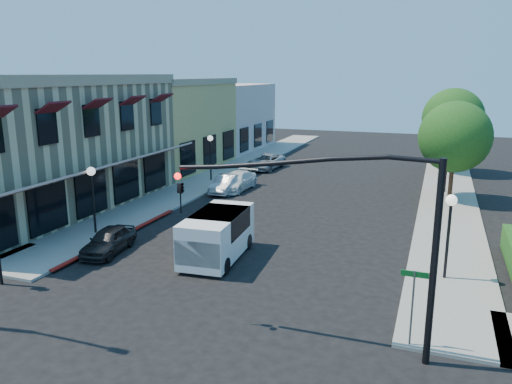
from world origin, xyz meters
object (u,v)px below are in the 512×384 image
(street_name_sign, at_px, (413,296))
(parked_car_a, at_px, (109,240))
(parked_car_b, at_px, (226,184))
(parked_car_c, at_px, (237,181))
(white_van, at_px, (217,233))
(signal_mast_arm, at_px, (358,220))
(street_tree_a, at_px, (455,137))
(lamppost_right_far, at_px, (448,155))
(parked_car_d, at_px, (266,162))
(lamppost_left_near, at_px, (92,183))
(lamppost_left_far, at_px, (210,146))
(street_tree_b, at_px, (453,118))
(lamppost_right_near, at_px, (450,215))

(street_name_sign, height_order, parked_car_a, street_name_sign)
(parked_car_b, distance_m, parked_car_c, 1.08)
(white_van, bearing_deg, signal_mast_arm, -38.38)
(street_tree_a, relative_size, lamppost_right_far, 1.82)
(lamppost_right_far, xyz_separation_m, white_van, (-9.64, -16.97, -1.52))
(signal_mast_arm, height_order, street_name_sign, signal_mast_arm)
(signal_mast_arm, bearing_deg, street_tree_a, 81.83)
(street_tree_a, height_order, lamppost_right_far, street_tree_a)
(parked_car_a, height_order, parked_car_c, parked_car_c)
(lamppost_right_far, xyz_separation_m, parked_car_d, (-14.70, 4.33, -2.09))
(street_tree_a, distance_m, lamppost_left_near, 22.30)
(lamppost_left_near, distance_m, parked_car_c, 12.54)
(signal_mast_arm, height_order, lamppost_right_far, signal_mast_arm)
(lamppost_left_far, relative_size, parked_car_c, 0.82)
(parked_car_d, bearing_deg, street_tree_b, 18.95)
(street_name_sign, bearing_deg, parked_car_a, 164.50)
(street_tree_a, height_order, lamppost_left_near, street_tree_a)
(parked_car_b, bearing_deg, street_tree_a, 8.71)
(street_tree_b, relative_size, lamppost_right_far, 1.97)
(white_van, height_order, parked_car_c, white_van)
(parked_car_a, height_order, parked_car_d, parked_car_d)
(parked_car_b, bearing_deg, parked_car_a, -94.01)
(lamppost_left_far, xyz_separation_m, white_van, (7.36, -14.97, -1.52))
(parked_car_d, bearing_deg, white_van, -71.42)
(lamppost_right_near, bearing_deg, parked_car_a, -172.25)
(street_name_sign, height_order, parked_car_c, street_name_sign)
(lamppost_right_far, height_order, white_van, lamppost_right_far)
(street_tree_b, bearing_deg, parked_car_b, -138.56)
(street_tree_b, relative_size, parked_car_d, 1.50)
(parked_car_a, relative_size, parked_car_c, 0.80)
(signal_mast_arm, relative_size, lamppost_left_near, 2.24)
(street_tree_a, xyz_separation_m, lamppost_right_far, (-0.30, 2.00, -1.46))
(street_name_sign, height_order, white_van, street_name_sign)
(parked_car_c, bearing_deg, parked_car_b, -109.12)
(street_name_sign, bearing_deg, street_tree_b, 87.50)
(white_van, bearing_deg, lamppost_right_far, 60.41)
(parked_car_c, bearing_deg, lamppost_right_near, -37.38)
(white_van, xyz_separation_m, parked_car_b, (-4.79, 11.97, -0.60))
(parked_car_c, bearing_deg, signal_mast_arm, -55.23)
(signal_mast_arm, relative_size, lamppost_right_near, 2.24)
(street_tree_b, bearing_deg, street_tree_a, -90.00)
(signal_mast_arm, distance_m, parked_car_d, 29.62)
(lamppost_left_far, distance_m, parked_car_b, 4.49)
(street_tree_b, height_order, lamppost_right_far, street_tree_b)
(street_name_sign, xyz_separation_m, parked_car_c, (-13.02, 17.80, -1.07))
(white_van, bearing_deg, street_tree_b, 68.30)
(parked_car_d, bearing_deg, lamppost_left_near, -91.26)
(street_tree_a, relative_size, parked_car_b, 1.75)
(street_name_sign, xyz_separation_m, white_van, (-8.64, 4.83, -0.49))
(street_name_sign, relative_size, lamppost_left_far, 0.70)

